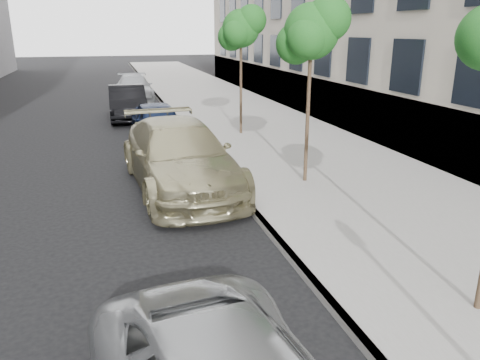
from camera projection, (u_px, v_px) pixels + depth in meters
name	position (u px, v px, depth m)	size (l,w,h in m)	color
sidewalk	(215.00, 101.00, 27.95)	(6.40, 72.00, 0.14)	gray
curb	(163.00, 103.00, 27.14)	(0.15, 72.00, 0.14)	#9E9B93
tree_mid	(312.00, 31.00, 11.79)	(1.74, 1.54, 4.81)	#38281C
tree_far	(242.00, 28.00, 17.72)	(1.76, 1.56, 4.90)	#38281C
suv	(179.00, 156.00, 12.52)	(2.51, 6.17, 1.79)	tan
sedan_blue	(158.00, 122.00, 17.96)	(1.75, 4.35, 1.48)	#101A37
sedan_black	(128.00, 103.00, 22.46)	(1.68, 4.82, 1.59)	black
sedan_rear	(134.00, 88.00, 28.38)	(2.11, 5.20, 1.51)	#9B9FA3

